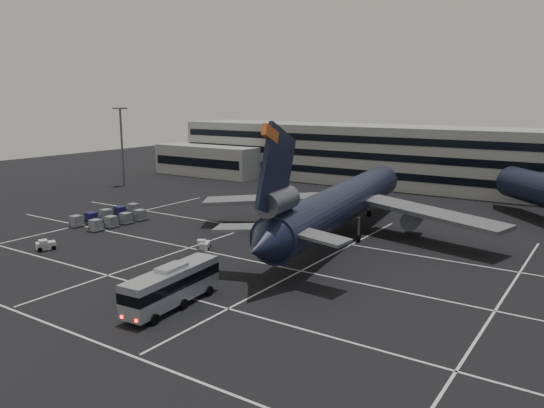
{
  "coord_description": "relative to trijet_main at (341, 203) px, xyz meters",
  "views": [
    {
      "loc": [
        42.88,
        -48.49,
        20.36
      ],
      "look_at": [
        0.17,
        15.48,
        5.0
      ],
      "focal_mm": 35.0,
      "sensor_mm": 36.0,
      "label": 1
    }
  ],
  "objects": [
    {
      "name": "lane_markings",
      "position": [
        -7.88,
        -20.14,
        -5.24
      ],
      "size": [
        90.0,
        55.62,
        0.01
      ],
      "color": "silver",
      "rests_on": "ground"
    },
    {
      "name": "trijet_main",
      "position": [
        0.0,
        0.0,
        0.0
      ],
      "size": [
        46.98,
        57.63,
        18.08
      ],
      "rotation": [
        0.0,
        0.0,
        0.14
      ],
      "color": "black",
      "rests_on": "ground"
    },
    {
      "name": "hills",
      "position": [
        9.16,
        149.13,
        -17.32
      ],
      "size": [
        352.0,
        180.0,
        44.0
      ],
      "color": "#38332B",
      "rests_on": "ground"
    },
    {
      "name": "tug_b",
      "position": [
        -12.63,
        -16.11,
        -4.64
      ],
      "size": [
        2.16,
        2.48,
        1.37
      ],
      "rotation": [
        0.0,
        0.0,
        0.51
      ],
      "color": "silver",
      "rests_on": "ground"
    },
    {
      "name": "terminal",
      "position": [
        -11.78,
        50.28,
        1.68
      ],
      "size": [
        125.0,
        26.0,
        24.0
      ],
      "color": "gray",
      "rests_on": "ground"
    },
    {
      "name": "tug_a",
      "position": [
        -30.51,
        -28.51,
        -4.56
      ],
      "size": [
        2.32,
        2.78,
        1.55
      ],
      "rotation": [
        0.0,
        0.0,
        -0.43
      ],
      "color": "silver",
      "rests_on": "ground"
    },
    {
      "name": "uld_cluster",
      "position": [
        -36.13,
        -12.52,
        -4.35
      ],
      "size": [
        6.98,
        14.23,
        1.85
      ],
      "rotation": [
        0.0,
        0.0,
        -0.01
      ],
      "color": "#2D2D30",
      "rests_on": "ground"
    },
    {
      "name": "ground",
      "position": [
        -8.83,
        -20.87,
        -5.25
      ],
      "size": [
        260.0,
        260.0,
        0.0
      ],
      "primitive_type": "plane",
      "color": "black",
      "rests_on": "ground"
    },
    {
      "name": "bus_near",
      "position": [
        -1.77,
        -33.49,
        -2.91
      ],
      "size": [
        3.78,
        12.27,
        4.27
      ],
      "rotation": [
        0.0,
        0.0,
        0.07
      ],
      "color": "#94969C",
      "rests_on": "ground"
    },
    {
      "name": "bus_far",
      "position": [
        -8.56,
        -1.49,
        -3.34
      ],
      "size": [
        10.12,
        4.97,
        3.48
      ],
      "rotation": [
        0.0,
        0.0,
        1.29
      ],
      "color": "#94969C",
      "rests_on": "ground"
    },
    {
      "name": "lightpole_left",
      "position": [
        -63.83,
        14.13,
        6.57
      ],
      "size": [
        2.4,
        2.4,
        18.28
      ],
      "color": "slate",
      "rests_on": "ground"
    }
  ]
}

